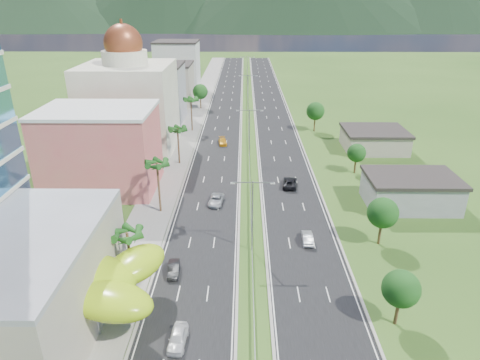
{
  "coord_description": "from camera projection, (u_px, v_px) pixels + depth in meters",
  "views": [
    {
      "loc": [
        -1.19,
        -43.23,
        34.16
      ],
      "look_at": [
        -1.83,
        19.65,
        7.0
      ],
      "focal_mm": 32.0,
      "sensor_mm": 36.0,
      "label": 1
    }
  ],
  "objects": [
    {
      "name": "car_dark_far_right",
      "position": [
        290.0,
        182.0,
        82.99
      ],
      "size": [
        3.29,
        5.89,
        1.56
      ],
      "primitive_type": "imported",
      "rotation": [
        0.0,
        0.0,
        3.01
      ],
      "color": "black",
      "rests_on": "road_right"
    },
    {
      "name": "shed_far",
      "position": [
        374.0,
        141.0,
        102.55
      ],
      "size": [
        14.0,
        12.0,
        4.4
      ],
      "primitive_type": "cube",
      "color": "#A19484",
      "rests_on": "ground"
    },
    {
      "name": "palm_tree_c",
      "position": [
        157.0,
        166.0,
        70.19
      ],
      "size": [
        3.6,
        3.6,
        9.6
      ],
      "color": "#47301C",
      "rests_on": "ground"
    },
    {
      "name": "car_silver_mid_left",
      "position": [
        216.0,
        200.0,
        76.07
      ],
      "size": [
        2.88,
        5.3,
        1.41
      ],
      "primitive_type": "imported",
      "rotation": [
        0.0,
        0.0,
        -0.11
      ],
      "color": "#A4A7AC",
      "rests_on": "road_left"
    },
    {
      "name": "streetlight_median_b",
      "position": [
        252.0,
        209.0,
        59.72
      ],
      "size": [
        6.04,
        0.25,
        11.0
      ],
      "color": "gray",
      "rests_on": "ground"
    },
    {
      "name": "midrise_beige",
      "position": [
        168.0,
        85.0,
        144.53
      ],
      "size": [
        16.0,
        15.0,
        13.0
      ],
      "primitive_type": "cube",
      "color": "#A19484",
      "rests_on": "ground"
    },
    {
      "name": "streetlight_median_d",
      "position": [
        248.0,
        88.0,
        137.75
      ],
      "size": [
        6.04,
        0.25,
        11.0
      ],
      "color": "gray",
      "rests_on": "ground"
    },
    {
      "name": "midrise_grey",
      "position": [
        155.0,
        94.0,
        123.74
      ],
      "size": [
        16.0,
        15.0,
        16.0
      ],
      "primitive_type": "cube",
      "color": "gray",
      "rests_on": "ground"
    },
    {
      "name": "road_right",
      "position": [
        272.0,
        113.0,
        135.76
      ],
      "size": [
        11.0,
        260.0,
        0.04
      ],
      "primitive_type": "cube",
      "color": "black",
      "rests_on": "ground"
    },
    {
      "name": "midrise_white",
      "position": [
        178.0,
        67.0,
        164.65
      ],
      "size": [
        16.0,
        15.0,
        18.0
      ],
      "primitive_type": "cube",
      "color": "silver",
      "rests_on": "ground"
    },
    {
      "name": "car_white_near_left",
      "position": [
        178.0,
        338.0,
        45.34
      ],
      "size": [
        2.02,
        4.53,
        1.51
      ],
      "primitive_type": "imported",
      "rotation": [
        0.0,
        0.0,
        -0.05
      ],
      "color": "silver",
      "rests_on": "road_left"
    },
    {
      "name": "leafy_tree_rd",
      "position": [
        315.0,
        111.0,
        115.09
      ],
      "size": [
        4.9,
        4.9,
        8.05
      ],
      "color": "#47301C",
      "rests_on": "ground"
    },
    {
      "name": "palm_tree_b",
      "position": [
        127.0,
        236.0,
        52.4
      ],
      "size": [
        3.6,
        3.6,
        8.1
      ],
      "color": "#47301C",
      "rests_on": "ground"
    },
    {
      "name": "car_dark_left",
      "position": [
        174.0,
        269.0,
        56.89
      ],
      "size": [
        1.77,
        4.24,
        1.36
      ],
      "primitive_type": "imported",
      "rotation": [
        0.0,
        0.0,
        0.08
      ],
      "color": "black",
      "rests_on": "road_left"
    },
    {
      "name": "car_silver_right",
      "position": [
        307.0,
        238.0,
        64.21
      ],
      "size": [
        1.7,
        4.38,
        1.42
      ],
      "primitive_type": "imported",
      "rotation": [
        0.0,
        0.0,
        3.1
      ],
      "color": "#ADB1B5",
      "rests_on": "road_right"
    },
    {
      "name": "shed_near",
      "position": [
        410.0,
        192.0,
        74.91
      ],
      "size": [
        15.0,
        10.0,
        5.0
      ],
      "primitive_type": "cube",
      "color": "gray",
      "rests_on": "ground"
    },
    {
      "name": "road_left",
      "position": [
        224.0,
        112.0,
        135.9
      ],
      "size": [
        11.0,
        260.0,
        0.04
      ],
      "primitive_type": "cube",
      "color": "black",
      "rests_on": "ground"
    },
    {
      "name": "car_yellow_far_left",
      "position": [
        223.0,
        142.0,
        106.55
      ],
      "size": [
        2.51,
        5.01,
        1.4
      ],
      "primitive_type": "imported",
      "rotation": [
        0.0,
        0.0,
        0.12
      ],
      "color": "gold",
      "rests_on": "road_left"
    },
    {
      "name": "palm_tree_d",
      "position": [
        178.0,
        131.0,
        91.68
      ],
      "size": [
        3.6,
        3.6,
        8.6
      ],
      "color": "#47301C",
      "rests_on": "ground"
    },
    {
      "name": "streetlight_median_e",
      "position": [
        247.0,
        67.0,
        179.06
      ],
      "size": [
        6.04,
        0.25,
        11.0
      ],
      "color": "gray",
      "rests_on": "ground"
    },
    {
      "name": "palm_tree_e",
      "position": [
        191.0,
        101.0,
        114.33
      ],
      "size": [
        3.6,
        3.6,
        9.4
      ],
      "color": "#47301C",
      "rests_on": "ground"
    },
    {
      "name": "streetlight_median_c",
      "position": [
        249.0,
        128.0,
        96.44
      ],
      "size": [
        6.04,
        0.25,
        11.0
      ],
      "color": "gray",
      "rests_on": "ground"
    },
    {
      "name": "domed_building",
      "position": [
        129.0,
        102.0,
        99.47
      ],
      "size": [
        20.0,
        20.0,
        28.7
      ],
      "color": "beige",
      "rests_on": "ground"
    },
    {
      "name": "median_guardrail",
      "position": [
        248.0,
        127.0,
        119.06
      ],
      "size": [
        0.1,
        216.06,
        0.76
      ],
      "color": "gray",
      "rests_on": "ground"
    },
    {
      "name": "leafy_tree_rb",
      "position": [
        383.0,
        213.0,
        62.0
      ],
      "size": [
        4.55,
        4.55,
        7.47
      ],
      "color": "#47301C",
      "rests_on": "ground"
    },
    {
      "name": "leafy_tree_lfar",
      "position": [
        200.0,
        92.0,
        138.36
      ],
      "size": [
        4.9,
        4.9,
        8.05
      ],
      "color": "#47301C",
      "rests_on": "ground"
    },
    {
      "name": "lime_canopy",
      "position": [
        76.0,
        280.0,
        47.75
      ],
      "size": [
        18.0,
        15.0,
        7.4
      ],
      "color": "#A0CD14",
      "rests_on": "ground"
    },
    {
      "name": "mountain_ridge",
      "position": [
        301.0,
        30.0,
        465.74
      ],
      "size": [
        860.0,
        140.0,
        90.0
      ],
      "primitive_type": null,
      "color": "black",
      "rests_on": "ground"
    },
    {
      "name": "ground",
      "position": [
        253.0,
        294.0,
        53.22
      ],
      "size": [
        500.0,
        500.0,
        0.0
      ],
      "primitive_type": "plane",
      "color": "#2D5119",
      "rests_on": "ground"
    },
    {
      "name": "leafy_tree_ra",
      "position": [
        401.0,
        289.0,
        46.58
      ],
      "size": [
        4.2,
        4.2,
        6.9
      ],
      "color": "#47301C",
      "rests_on": "ground"
    },
    {
      "name": "sidewalk_left",
      "position": [
        195.0,
        112.0,
        135.97
      ],
      "size": [
        7.0,
        260.0,
        0.12
      ],
      "primitive_type": "cube",
      "color": "gray",
      "rests_on": "ground"
    },
    {
      "name": "pink_shophouse",
      "position": [
        101.0,
        151.0,
        79.88
      ],
      "size": [
        20.0,
        15.0,
        15.0
      ],
      "primitive_type": "cube",
      "color": "#D4575C",
      "rests_on": "ground"
    },
    {
      "name": "leafy_tree_rc",
      "position": [
        357.0,
        153.0,
        88.0
      ],
      "size": [
        3.85,
        3.85,
        6.33
      ],
      "color": "#47301C",
      "rests_on": "ground"
    }
  ]
}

